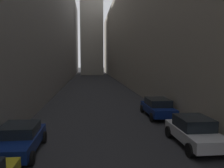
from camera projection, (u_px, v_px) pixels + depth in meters
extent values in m
plane|color=#232326|center=(95.00, 86.00, 41.38)|extent=(264.00, 264.00, 0.00)
cube|color=slate|center=(28.00, 16.00, 40.93)|extent=(12.89, 108.00, 25.27)
cube|color=gray|center=(150.00, 30.00, 43.41)|extent=(10.18, 108.00, 20.70)
cube|color=gray|center=(91.00, 6.00, 75.80)|extent=(7.44, 7.44, 45.77)
cube|color=navy|center=(19.00, 141.00, 10.83)|extent=(1.79, 4.05, 0.58)
cube|color=black|center=(20.00, 129.00, 10.94)|extent=(1.65, 1.86, 0.49)
cylinder|color=black|center=(10.00, 138.00, 12.13)|extent=(0.22, 0.62, 0.62)
cylinder|color=black|center=(44.00, 137.00, 12.31)|extent=(0.22, 0.62, 0.62)
cylinder|color=black|center=(31.00, 159.00, 9.58)|extent=(0.22, 0.62, 0.62)
cube|color=#B7B7BC|center=(194.00, 134.00, 11.86)|extent=(1.74, 4.10, 0.57)
cube|color=black|center=(194.00, 123.00, 11.93)|extent=(1.60, 1.98, 0.59)
cylinder|color=black|center=(169.00, 132.00, 13.18)|extent=(0.22, 0.66, 0.66)
cylinder|color=black|center=(197.00, 131.00, 13.35)|extent=(0.22, 0.66, 0.66)
cylinder|color=black|center=(190.00, 150.00, 10.42)|extent=(0.22, 0.66, 0.66)
cube|color=navy|center=(158.00, 109.00, 18.18)|extent=(1.78, 4.41, 0.59)
cube|color=black|center=(158.00, 102.00, 18.10)|extent=(1.64, 2.35, 0.55)
cylinder|color=black|center=(142.00, 109.00, 19.61)|extent=(0.22, 0.65, 0.65)
cylinder|color=black|center=(162.00, 108.00, 19.79)|extent=(0.22, 0.65, 0.65)
cylinder|color=black|center=(152.00, 117.00, 16.64)|extent=(0.22, 0.65, 0.65)
cylinder|color=black|center=(175.00, 117.00, 16.81)|extent=(0.22, 0.65, 0.65)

